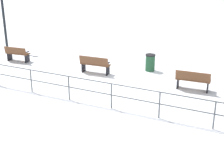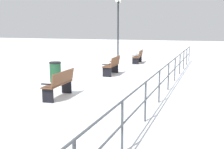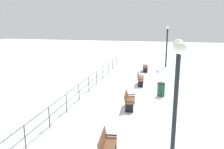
# 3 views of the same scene
# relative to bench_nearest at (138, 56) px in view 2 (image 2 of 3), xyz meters

# --- Properties ---
(ground_plane) EXTENTS (80.00, 80.00, 0.00)m
(ground_plane) POSITION_rel_bench_nearest_xyz_m (0.21, 7.42, -0.45)
(ground_plane) COLOR white
(ground_plane) RESTS_ON ground
(bench_nearest) EXTENTS (0.64, 1.48, 0.87)m
(bench_nearest) POSITION_rel_bench_nearest_xyz_m (0.00, 0.00, 0.00)
(bench_nearest) COLOR brown
(bench_nearest) RESTS_ON ground
(bench_second) EXTENTS (0.63, 1.53, 0.93)m
(bench_second) POSITION_rel_bench_nearest_xyz_m (0.07, 4.95, 0.04)
(bench_second) COLOR brown
(bench_second) RESTS_ON ground
(bench_third) EXTENTS (0.57, 1.58, 0.93)m
(bench_third) POSITION_rel_bench_nearest_xyz_m (0.18, 9.89, 0.05)
(bench_third) COLOR brown
(bench_third) RESTS_ON ground
(lamppost_near) EXTENTS (0.26, 0.90, 4.43)m
(lamppost_near) POSITION_rel_bench_nearest_xyz_m (2.14, -2.10, 2.69)
(lamppost_near) COLOR black
(lamppost_near) RESTS_ON ground
(waterfront_railing) EXTENTS (0.05, 19.28, 1.05)m
(waterfront_railing) POSITION_rel_bench_nearest_xyz_m (-3.10, 7.42, 0.26)
(waterfront_railing) COLOR #4C5156
(waterfront_railing) RESTS_ON ground
(trash_bin) EXTENTS (0.51, 0.51, 0.88)m
(trash_bin) POSITION_rel_bench_nearest_xyz_m (1.80, 7.50, -0.00)
(trash_bin) COLOR #1E4C2D
(trash_bin) RESTS_ON ground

